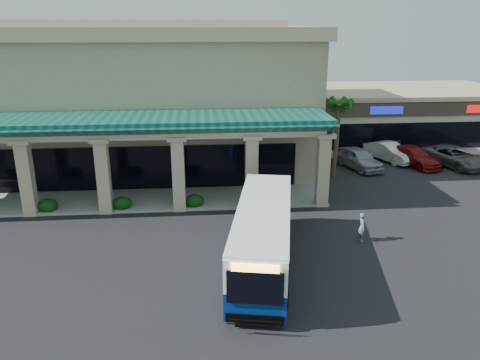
{
  "coord_description": "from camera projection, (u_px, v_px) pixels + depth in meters",
  "views": [
    {
      "loc": [
        -1.64,
        -22.26,
        11.08
      ],
      "look_at": [
        0.7,
        4.2,
        2.2
      ],
      "focal_mm": 35.0,
      "sensor_mm": 36.0,
      "label": 1
    }
  ],
  "objects": [
    {
      "name": "pedestrian",
      "position": [
        362.0,
        227.0,
        24.93
      ],
      "size": [
        0.43,
        0.61,
        1.59
      ],
      "primitive_type": "imported",
      "rotation": [
        0.0,
        0.0,
        1.48
      ],
      "color": "slate",
      "rests_on": "ground"
    },
    {
      "name": "car_white",
      "position": [
        390.0,
        152.0,
        39.58
      ],
      "size": [
        3.48,
        5.01,
        1.57
      ],
      "primitive_type": "imported",
      "rotation": [
        0.0,
        0.0,
        0.43
      ],
      "color": "silver",
      "rests_on": "ground"
    },
    {
      "name": "palm_1",
      "position": [
        338.0,
        131.0,
        37.78
      ],
      "size": [
        2.4,
        2.4,
        5.8
      ],
      "primitive_type": null,
      "color": "#154211",
      "rests_on": "ground"
    },
    {
      "name": "car_red",
      "position": [
        413.0,
        156.0,
        38.45
      ],
      "size": [
        3.98,
        5.64,
        1.52
      ],
      "primitive_type": "imported",
      "rotation": [
        0.0,
        0.0,
        0.4
      ],
      "color": "maroon",
      "rests_on": "ground"
    },
    {
      "name": "palm_0",
      "position": [
        336.0,
        134.0,
        34.73
      ],
      "size": [
        2.4,
        2.4,
        6.6
      ],
      "primitive_type": null,
      "color": "#154211",
      "rests_on": "ground"
    },
    {
      "name": "broadleaf_tree",
      "position": [
        300.0,
        124.0,
        42.49
      ],
      "size": [
        2.6,
        2.6,
        4.81
      ],
      "primitive_type": null,
      "color": "black",
      "rests_on": "ground"
    },
    {
      "name": "transit_bus",
      "position": [
        263.0,
        237.0,
        22.15
      ],
      "size": [
        4.52,
        11.0,
        3.0
      ],
      "primitive_type": null,
      "rotation": [
        0.0,
        0.0,
        -0.19
      ],
      "color": "navy",
      "rests_on": "ground"
    },
    {
      "name": "strip_mall",
      "position": [
        390.0,
        112.0,
        48.08
      ],
      "size": [
        22.5,
        12.5,
        4.9
      ],
      "primitive_type": null,
      "color": "beige",
      "rests_on": "ground"
    },
    {
      "name": "car_gray",
      "position": [
        454.0,
        157.0,
        38.2
      ],
      "size": [
        4.29,
        6.18,
        1.57
      ],
      "primitive_type": "imported",
      "rotation": [
        0.0,
        0.0,
        0.33
      ],
      "color": "#4E5053",
      "rests_on": "ground"
    },
    {
      "name": "ground",
      "position": [
        234.0,
        245.0,
        24.68
      ],
      "size": [
        110.0,
        110.0,
        0.0
      ],
      "primitive_type": "plane",
      "color": "black"
    },
    {
      "name": "car_silver",
      "position": [
        359.0,
        158.0,
        37.55
      ],
      "size": [
        3.23,
        5.21,
        1.65
      ],
      "primitive_type": "imported",
      "rotation": [
        0.0,
        0.0,
        0.28
      ],
      "color": "#9798A3",
      "rests_on": "ground"
    },
    {
      "name": "arcade",
      "position": [
        100.0,
        161.0,
        29.53
      ],
      "size": [
        30.0,
        6.2,
        5.7
      ],
      "primitive_type": null,
      "color": "#0B453D",
      "rests_on": "ground"
    },
    {
      "name": "main_building",
      "position": [
        119.0,
        95.0,
        37.33
      ],
      "size": [
        30.8,
        14.8,
        11.35
      ],
      "primitive_type": null,
      "color": "tan",
      "rests_on": "ground"
    }
  ]
}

